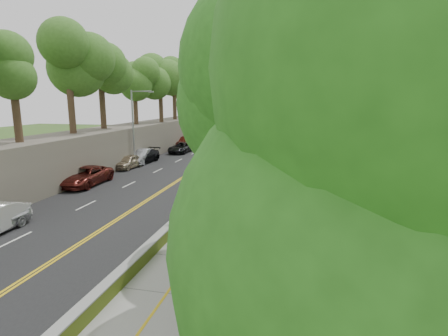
% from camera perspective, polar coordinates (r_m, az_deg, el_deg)
% --- Properties ---
extents(ground, '(140.00, 140.00, 0.00)m').
position_cam_1_polar(ground, '(22.18, -5.88, -7.40)').
color(ground, '#33511E').
rests_on(ground, ground).
extents(road, '(11.20, 66.00, 0.04)m').
position_cam_1_polar(road, '(37.64, -6.42, 0.32)').
color(road, black).
rests_on(road, ground).
extents(sidewalk, '(4.20, 66.00, 0.05)m').
position_cam_1_polar(sidewalk, '(35.85, 5.67, -0.19)').
color(sidewalk, gray).
rests_on(sidewalk, ground).
extents(jersey_barrier, '(0.42, 66.00, 0.60)m').
position_cam_1_polar(jersey_barrier, '(36.15, 2.06, 0.39)').
color(jersey_barrier, '#BAEC22').
rests_on(jersey_barrier, ground).
extents(rock_embankment, '(5.00, 66.00, 4.00)m').
position_cam_1_polar(rock_embankment, '(40.70, -17.35, 3.52)').
color(rock_embankment, '#595147').
rests_on(rock_embankment, ground).
extents(chainlink_fence, '(0.04, 66.00, 2.00)m').
position_cam_1_polar(chainlink_fence, '(35.49, 9.07, 1.21)').
color(chainlink_fence, slate).
rests_on(chainlink_fence, ground).
extents(trees_embankment, '(6.40, 66.00, 13.00)m').
position_cam_1_polar(trees_embankment, '(40.29, -17.43, 15.58)').
color(trees_embankment, '#407526').
rests_on(trees_embankment, rock_embankment).
extents(trees_fenceside, '(7.00, 66.00, 14.00)m').
position_cam_1_polar(trees_fenceside, '(34.91, 13.29, 10.79)').
color(trees_fenceside, '#388926').
rests_on(trees_fenceside, ground).
extents(streetlight, '(2.52, 0.22, 8.00)m').
position_cam_1_polar(streetlight, '(38.13, -14.34, 7.19)').
color(streetlight, gray).
rests_on(streetlight, ground).
extents(signpost, '(0.62, 0.09, 3.10)m').
position_cam_1_polar(signpost, '(18.55, -5.88, -4.77)').
color(signpost, gray).
rests_on(signpost, sidewalk).
extents(construction_barrel, '(0.58, 0.58, 0.96)m').
position_cam_1_polar(construction_barrel, '(36.69, 6.58, 0.85)').
color(construction_barrel, '#E03B00').
rests_on(construction_barrel, sidewalk).
extents(concrete_block, '(1.25, 0.97, 0.79)m').
position_cam_1_polar(concrete_block, '(21.18, 3.57, -6.99)').
color(concrete_block, gray).
rests_on(concrete_block, sidewalk).
extents(car_2, '(2.69, 5.56, 1.53)m').
position_cam_1_polar(car_2, '(31.06, -21.69, -1.23)').
color(car_2, maroon).
rests_on(car_2, road).
extents(car_3, '(2.45, 5.37, 1.52)m').
position_cam_1_polar(car_3, '(40.14, -13.11, 1.91)').
color(car_3, black).
rests_on(car_3, road).
extents(car_4, '(1.98, 4.18, 1.38)m').
position_cam_1_polar(car_4, '(37.30, -15.30, 1.01)').
color(car_4, tan).
rests_on(car_4, road).
extents(car_5, '(2.15, 4.94, 1.58)m').
position_cam_1_polar(car_5, '(39.84, -13.35, 1.87)').
color(car_5, '#989A9F').
rests_on(car_5, road).
extents(car_6, '(2.37, 4.96, 1.36)m').
position_cam_1_polar(car_6, '(46.95, -7.07, 3.32)').
color(car_6, black).
rests_on(car_6, road).
extents(car_7, '(2.61, 5.45, 1.53)m').
position_cam_1_polar(car_7, '(52.91, -6.58, 4.30)').
color(car_7, maroon).
rests_on(car_7, road).
extents(car_8, '(2.34, 4.95, 1.63)m').
position_cam_1_polar(car_8, '(55.78, -3.81, 4.75)').
color(car_8, silver).
rests_on(car_8, road).
extents(painter_0, '(0.55, 0.84, 1.69)m').
position_cam_1_polar(painter_0, '(22.61, -3.31, -4.62)').
color(painter_0, '#D9C60C').
rests_on(painter_0, sidewalk).
extents(painter_1, '(0.42, 0.63, 1.71)m').
position_cam_1_polar(painter_1, '(26.48, -0.84, -2.24)').
color(painter_1, silver).
rests_on(painter_1, sidewalk).
extents(painter_2, '(0.85, 0.94, 1.58)m').
position_cam_1_polar(painter_2, '(32.06, 2.88, -0.01)').
color(painter_2, black).
rests_on(painter_2, sidewalk).
extents(painter_3, '(0.83, 1.28, 1.88)m').
position_cam_1_polar(painter_3, '(28.40, 0.12, -1.15)').
color(painter_3, '#954D42').
rests_on(painter_3, sidewalk).
extents(person_far, '(1.11, 0.48, 1.88)m').
position_cam_1_polar(person_far, '(45.64, 9.37, 3.37)').
color(person_far, black).
rests_on(person_far, sidewalk).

